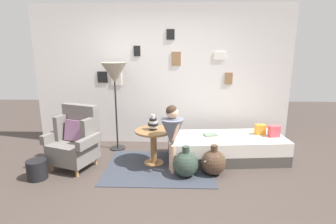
% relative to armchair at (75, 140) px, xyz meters
% --- Properties ---
extents(ground_plane, '(12.00, 12.00, 0.00)m').
position_rel_armchair_xyz_m(ground_plane, '(1.29, -0.76, -0.44)').
color(ground_plane, '#423833').
extents(gallery_wall, '(4.80, 0.12, 2.60)m').
position_rel_armchair_xyz_m(gallery_wall, '(1.29, 1.19, 0.86)').
color(gallery_wall, silver).
rests_on(gallery_wall, ground).
extents(rug, '(1.67, 1.27, 0.01)m').
position_rel_armchair_xyz_m(rug, '(1.31, -0.02, -0.43)').
color(rug, '#333842').
rests_on(rug, ground).
extents(armchair, '(0.88, 0.77, 0.97)m').
position_rel_armchair_xyz_m(armchair, '(0.00, 0.00, 0.00)').
color(armchair, tan).
rests_on(armchair, ground).
extents(daybed, '(1.96, 0.97, 0.40)m').
position_rel_armchair_xyz_m(daybed, '(2.41, 0.36, -0.24)').
color(daybed, '#4C4742').
rests_on(daybed, ground).
extents(pillow_head, '(0.18, 0.15, 0.19)m').
position_rel_armchair_xyz_m(pillow_head, '(3.18, 0.38, 0.05)').
color(pillow_head, '#D64C56').
rests_on(pillow_head, daybed).
extents(pillow_mid, '(0.17, 0.14, 0.17)m').
position_rel_armchair_xyz_m(pillow_mid, '(2.99, 0.50, 0.05)').
color(pillow_mid, orange).
rests_on(pillow_mid, daybed).
extents(side_table, '(0.58, 0.58, 0.57)m').
position_rel_armchair_xyz_m(side_table, '(1.21, 0.13, -0.03)').
color(side_table, olive).
rests_on(side_table, ground).
extents(vase_striped, '(0.16, 0.16, 0.25)m').
position_rel_armchair_xyz_m(vase_striped, '(1.20, 0.14, 0.23)').
color(vase_striped, black).
rests_on(vase_striped, side_table).
extents(floor_lamp, '(0.45, 0.45, 1.58)m').
position_rel_armchair_xyz_m(floor_lamp, '(0.48, 0.76, 0.92)').
color(floor_lamp, black).
rests_on(floor_lamp, ground).
extents(person_child, '(0.34, 0.34, 1.04)m').
position_rel_armchair_xyz_m(person_child, '(1.51, -0.16, 0.22)').
color(person_child, '#D8AD8E').
rests_on(person_child, ground).
extents(book_on_daybed, '(0.26, 0.21, 0.03)m').
position_rel_armchair_xyz_m(book_on_daybed, '(2.14, 0.39, -0.02)').
color(book_on_daybed, gray).
rests_on(book_on_daybed, daybed).
extents(demijohn_near, '(0.38, 0.38, 0.46)m').
position_rel_armchair_xyz_m(demijohn_near, '(1.71, -0.28, -0.25)').
color(demijohn_near, '#2D3D33').
rests_on(demijohn_near, ground).
extents(demijohn_far, '(0.37, 0.37, 0.46)m').
position_rel_armchair_xyz_m(demijohn_far, '(2.12, -0.21, -0.25)').
color(demijohn_far, '#473323').
rests_on(demijohn_far, ground).
extents(magazine_basket, '(0.28, 0.28, 0.28)m').
position_rel_armchair_xyz_m(magazine_basket, '(-0.42, -0.44, -0.30)').
color(magazine_basket, black).
rests_on(magazine_basket, ground).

